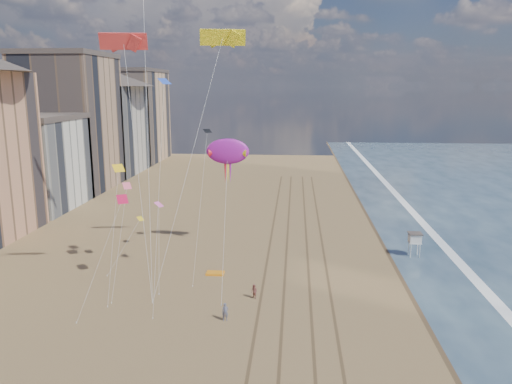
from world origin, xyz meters
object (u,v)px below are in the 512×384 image
(grounded_kite, at_px, (215,273))
(show_kite, at_px, (228,152))
(kite_flyer_b, at_px, (254,292))
(lifeguard_stand, at_px, (415,238))
(kite_flyer_a, at_px, (225,312))

(grounded_kite, bearing_deg, show_kite, 88.93)
(kite_flyer_b, bearing_deg, show_kite, 150.98)
(lifeguard_stand, height_order, kite_flyer_b, lifeguard_stand)
(kite_flyer_a, bearing_deg, lifeguard_stand, 33.57)
(grounded_kite, height_order, show_kite, show_kite)
(lifeguard_stand, bearing_deg, show_kite, 176.97)
(lifeguard_stand, xyz_separation_m, grounded_kite, (-25.05, -8.50, -2.32))
(grounded_kite, distance_m, kite_flyer_b, 8.42)
(grounded_kite, distance_m, show_kite, 16.53)
(show_kite, distance_m, kite_flyer_a, 25.14)
(grounded_kite, relative_size, kite_flyer_b, 1.35)
(kite_flyer_a, height_order, kite_flyer_b, kite_flyer_a)
(kite_flyer_b, bearing_deg, grounded_kite, 172.64)
(kite_flyer_a, relative_size, kite_flyer_b, 1.12)
(lifeguard_stand, relative_size, show_kite, 0.14)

